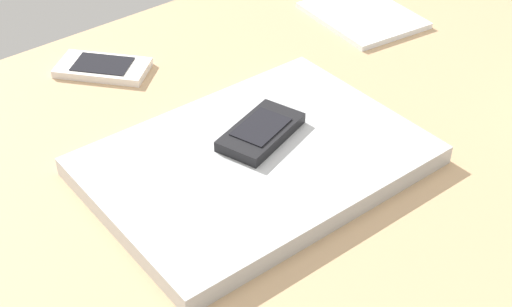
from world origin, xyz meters
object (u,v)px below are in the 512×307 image
object	(u,v)px
laptop_closed	(256,161)
notepad	(363,15)
cell_phone_on_laptop	(261,132)
cell_phone_on_desk	(103,68)

from	to	relation	value
laptop_closed	notepad	distance (cm)	37.79
cell_phone_on_laptop	cell_phone_on_desk	xyz separation A→B (cm)	(4.33, -25.79, -2.22)
cell_phone_on_laptop	cell_phone_on_desk	bearing A→B (deg)	-80.46
laptop_closed	cell_phone_on_desk	world-z (taller)	laptop_closed
cell_phone_on_desk	cell_phone_on_laptop	bearing A→B (deg)	99.54
laptop_closed	cell_phone_on_laptop	bearing A→B (deg)	-138.82
notepad	cell_phone_on_desk	bearing A→B (deg)	-8.66
cell_phone_on_laptop	cell_phone_on_desk	world-z (taller)	cell_phone_on_laptop
cell_phone_on_desk	notepad	world-z (taller)	cell_phone_on_desk
laptop_closed	cell_phone_on_laptop	distance (cm)	3.33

